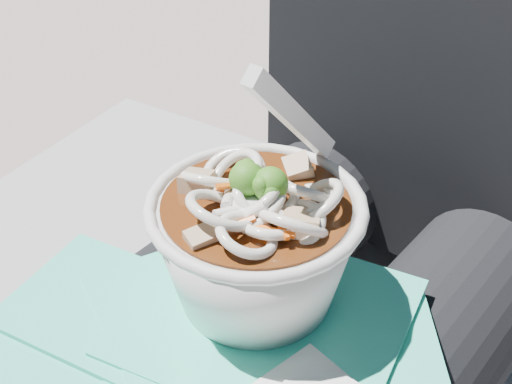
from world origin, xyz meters
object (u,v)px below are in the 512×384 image
Objects in this scene: lap at (259,371)px; plastic_bag at (225,332)px; udon_bowl at (257,238)px; person_body at (324,282)px.

plastic_bag is (-0.00, -0.04, 0.08)m from lap.
plastic_bag is 1.78× the size of udon_bowl.
lap is 1.39× the size of plastic_bag.
udon_bowl is at bearing 157.49° from lap.
lap is 0.14m from udon_bowl.
plastic_bag is at bearing -88.00° from udon_bowl.
udon_bowl is at bearing -92.19° from person_body.
plastic_bag is (-0.00, -0.13, 0.04)m from person_body.
udon_bowl reaches higher than plastic_bag.
lap is at bearing -90.00° from person_body.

